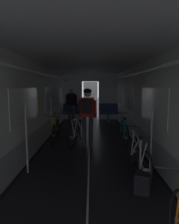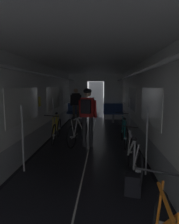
# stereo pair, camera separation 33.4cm
# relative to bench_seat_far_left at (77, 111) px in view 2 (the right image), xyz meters

# --- Properties ---
(train_car_shell) EXTENTS (3.14, 12.34, 2.57)m
(train_car_shell) POSITION_rel_bench_seat_far_left_xyz_m (0.90, -4.47, 1.13)
(train_car_shell) COLOR black
(train_car_shell) RESTS_ON ground
(bench_seat_far_left) EXTENTS (0.98, 0.51, 0.95)m
(bench_seat_far_left) POSITION_rel_bench_seat_far_left_xyz_m (0.00, 0.00, 0.00)
(bench_seat_far_left) COLOR gray
(bench_seat_far_left) RESTS_ON ground
(bench_seat_far_right) EXTENTS (0.98, 0.51, 0.95)m
(bench_seat_far_right) POSITION_rel_bench_seat_far_left_xyz_m (1.80, 0.00, 0.00)
(bench_seat_far_right) COLOR gray
(bench_seat_far_right) RESTS_ON ground
(bicycle_silver) EXTENTS (0.44, 1.69, 0.95)m
(bicycle_silver) POSITION_rel_bench_seat_far_left_xyz_m (1.91, -6.08, -0.19)
(bicycle_silver) COLOR black
(bicycle_silver) RESTS_ON ground
(bicycle_yellow) EXTENTS (0.44, 1.69, 0.95)m
(bicycle_yellow) POSITION_rel_bench_seat_far_left_xyz_m (-0.21, -3.61, -0.19)
(bicycle_yellow) COLOR black
(bicycle_yellow) RESTS_ON ground
(bicycle_teal) EXTENTS (0.44, 1.69, 0.95)m
(bicycle_teal) POSITION_rel_bench_seat_far_left_xyz_m (1.95, -3.89, -0.18)
(bicycle_teal) COLOR black
(bicycle_teal) RESTS_ON ground
(person_cyclist_aisle) EXTENTS (0.56, 0.43, 1.73)m
(person_cyclist_aisle) POSITION_rel_bench_seat_far_left_xyz_m (0.84, -4.12, 0.50)
(person_cyclist_aisle) COLOR #2D2D33
(person_cyclist_aisle) RESTS_ON ground
(bicycle_white_in_aisle) EXTENTS (0.61, 1.65, 0.94)m
(bicycle_white_in_aisle) POSITION_rel_bench_seat_far_left_xyz_m (0.53, -3.86, -0.18)
(bicycle_white_in_aisle) COLOR black
(bicycle_white_in_aisle) RESTS_ON ground
(person_standing_near_bench) EXTENTS (0.53, 0.23, 1.69)m
(person_standing_near_bench) POSITION_rel_bench_seat_far_left_xyz_m (0.00, -0.38, 0.41)
(person_standing_near_bench) COLOR brown
(person_standing_near_bench) RESTS_ON ground
(backpack_on_floor) EXTENTS (0.30, 0.25, 0.34)m
(backpack_on_floor) POSITION_rel_bench_seat_far_left_xyz_m (1.80, -6.77, -0.40)
(backpack_on_floor) COLOR black
(backpack_on_floor) RESTS_ON ground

